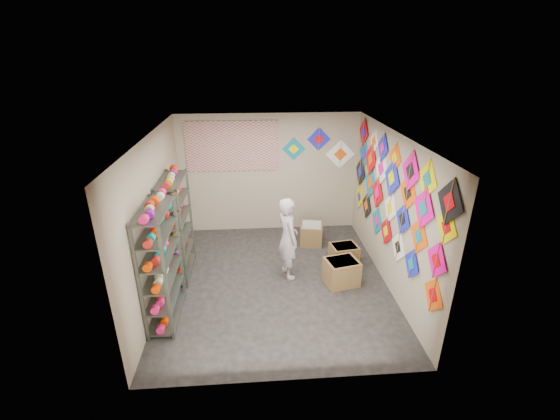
{
  "coord_description": "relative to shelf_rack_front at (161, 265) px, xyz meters",
  "views": [
    {
      "loc": [
        -0.36,
        -5.8,
        3.94
      ],
      "look_at": [
        0.1,
        0.3,
        1.3
      ],
      "focal_mm": 24.0,
      "sensor_mm": 36.0,
      "label": 1
    }
  ],
  "objects": [
    {
      "name": "room_walls",
      "position": [
        1.78,
        0.85,
        0.69
      ],
      "size": [
        4.5,
        4.5,
        4.5
      ],
      "color": "tan",
      "rests_on": "ground"
    },
    {
      "name": "poster",
      "position": [
        0.98,
        3.08,
        1.05
      ],
      "size": [
        2.0,
        0.01,
        1.1
      ],
      "primitive_type": "cube",
      "color": "#734595",
      "rests_on": "room_walls"
    },
    {
      "name": "carton_b",
      "position": [
        3.16,
        1.35,
        -0.74
      ],
      "size": [
        0.57,
        0.49,
        0.42
      ],
      "primitive_type": "cube",
      "rotation": [
        0.0,
        0.0,
        0.16
      ],
      "color": "olive",
      "rests_on": "ground"
    },
    {
      "name": "shopkeeper",
      "position": [
        2.01,
        1.06,
        -0.17
      ],
      "size": [
        0.79,
        0.71,
        1.56
      ],
      "primitive_type": "imported",
      "rotation": [
        0.0,
        0.0,
        1.89
      ],
      "color": "#BEAAA5",
      "rests_on": "ground"
    },
    {
      "name": "string_spools",
      "position": [
        -0.0,
        0.65,
        0.1
      ],
      "size": [
        0.12,
        2.36,
        0.12
      ],
      "color": "#FF1D6F",
      "rests_on": "ground"
    },
    {
      "name": "ground",
      "position": [
        1.78,
        0.85,
        -0.95
      ],
      "size": [
        4.5,
        4.5,
        0.0
      ],
      "primitive_type": "plane",
      "color": "black"
    },
    {
      "name": "shelf_rack_back",
      "position": [
        0.0,
        1.3,
        0.0
      ],
      "size": [
        0.4,
        1.1,
        1.9
      ],
      "primitive_type": "cube",
      "color": "#4C5147",
      "rests_on": "ground"
    },
    {
      "name": "kite_wall_display",
      "position": [
        3.76,
        0.95,
        0.73
      ],
      "size": [
        0.06,
        4.31,
        2.04
      ],
      "color": "#FF5608",
      "rests_on": "room_walls"
    },
    {
      "name": "carton_a",
      "position": [
        2.96,
        0.71,
        -0.71
      ],
      "size": [
        0.66,
        0.58,
        0.47
      ],
      "primitive_type": "cube",
      "rotation": [
        0.0,
        0.0,
        0.22
      ],
      "color": "olive",
      "rests_on": "ground"
    },
    {
      "name": "back_wall_kites",
      "position": [
        2.96,
        3.09,
        0.96
      ],
      "size": [
        1.64,
        0.02,
        0.94
      ],
      "color": "#0E7994",
      "rests_on": "room_walls"
    },
    {
      "name": "carton_c",
      "position": [
        2.65,
        2.28,
        -0.73
      ],
      "size": [
        0.55,
        0.59,
        0.45
      ],
      "primitive_type": "cube",
      "rotation": [
        0.0,
        0.0,
        -0.18
      ],
      "color": "olive",
      "rests_on": "ground"
    },
    {
      "name": "shelf_rack_front",
      "position": [
        0.0,
        0.0,
        0.0
      ],
      "size": [
        0.4,
        1.1,
        1.9
      ],
      "primitive_type": "cube",
      "color": "#4C5147",
      "rests_on": "ground"
    }
  ]
}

